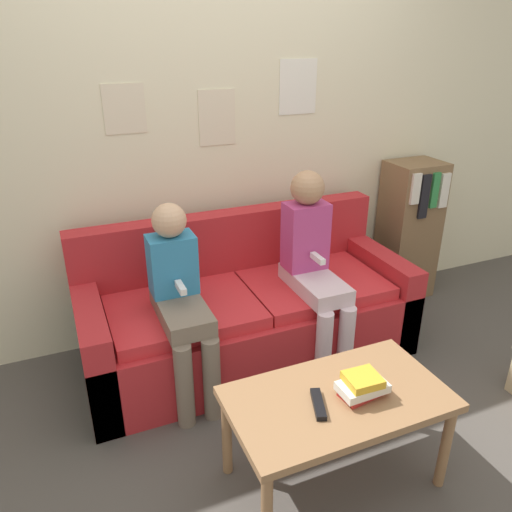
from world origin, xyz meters
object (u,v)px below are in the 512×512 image
Objects in this scene: couch at (247,313)px; person_right at (314,261)px; bookshelf at (409,230)px; tv_remote at (318,404)px; person_left at (180,295)px; coffee_table at (337,406)px.

couch is 1.69× the size of person_right.
tv_remote is at bearing -138.35° from bookshelf.
person_left is at bearing 130.36° from tv_remote.
tv_remote is at bearing -167.22° from coffee_table.
couch is 10.98× the size of tv_remote.
person_right reaches higher than tv_remote.
couch is at bearing -168.65° from bookshelf.
person_right reaches higher than person_left.
bookshelf is at bearing 61.54° from tv_remote.
couch is at bearing 89.37° from coffee_table.
tv_remote is (-0.11, -0.02, 0.07)m from coffee_table.
person_right reaches higher than coffee_table.
person_left is at bearing -165.65° from bookshelf.
coffee_table is (-0.01, -1.03, 0.12)m from couch.
person_right is 1.14m from bookshelf.
coffee_table is 1.90m from bookshelf.
coffee_table is 5.22× the size of tv_remote.
person_left is at bearing -156.87° from couch.
person_left is 1.04× the size of bookshelf.
bookshelf is (1.37, 0.28, 0.22)m from couch.
person_right is (0.35, 0.85, 0.24)m from coffee_table.
bookshelf reaches higher than couch.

